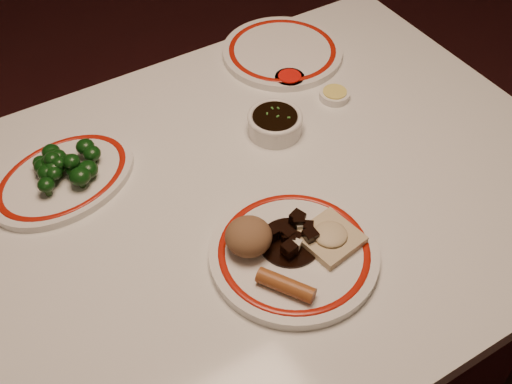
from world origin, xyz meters
The scene contains 13 objects.
ground centered at (0.00, 0.00, 0.00)m, with size 7.00×7.00×0.00m, color black.
dining_table centered at (0.00, 0.00, 0.66)m, with size 1.20×0.90×0.75m.
main_plate centered at (-0.03, -0.16, 0.76)m, with size 0.36×0.36×0.02m.
rice_mound centered at (-0.09, -0.11, 0.80)m, with size 0.08×0.08×0.06m, color brown.
spring_roll centered at (-0.08, -0.22, 0.78)m, with size 0.03×0.03×0.09m, color #9A5426.
fried_wonton centered at (0.03, -0.17, 0.78)m, with size 0.10×0.10×0.03m.
stirfry_heap centered at (-0.02, -0.14, 0.78)m, with size 0.10×0.10×0.03m.
broccoli_plate centered at (-0.29, 0.21, 0.76)m, with size 0.33×0.30×0.02m.
broccoli_pile centered at (-0.29, 0.21, 0.79)m, with size 0.13×0.13×0.05m.
soy_bowl centered at (0.11, 0.12, 0.77)m, with size 0.11×0.11×0.04m.
sweet_sour_dish centered at (0.23, 0.24, 0.76)m, with size 0.06×0.06×0.02m.
mustard_dish centered at (0.28, 0.14, 0.76)m, with size 0.06×0.06×0.02m.
far_plate centered at (0.27, 0.33, 0.76)m, with size 0.33×0.33×0.02m.
Camera 1 is at (-0.42, -0.67, 1.61)m, focal length 45.00 mm.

